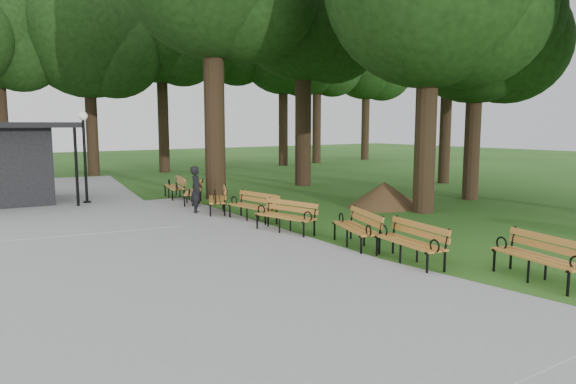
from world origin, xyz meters
TOP-DOWN VIEW (x-y plane):
  - ground at (0.00, 0.00)m, footprint 100.00×100.00m
  - path at (-4.00, 3.00)m, footprint 12.00×38.00m
  - person at (-0.80, 7.30)m, footprint 0.61×0.68m
  - lamp_post at (-3.16, 11.54)m, footprint 0.32×0.32m
  - dirt_mound at (5.23, 4.82)m, footprint 2.36×2.36m
  - bench_1 at (1.13, -3.07)m, footprint 1.01×1.99m
  - bench_2 at (0.16, -0.84)m, footprint 0.94×1.98m
  - bench_3 at (0.28, 0.92)m, footprint 1.24×2.00m
  - bench_4 at (-0.20, 3.16)m, footprint 1.08×2.00m
  - bench_5 at (-0.02, 5.10)m, footprint 0.92×1.98m
  - bench_6 at (-0.21, 7.02)m, footprint 1.42×1.99m
  - bench_7 at (-0.03, 9.24)m, footprint 1.50×1.97m
  - bench_8 at (0.02, 11.04)m, footprint 1.04×1.99m
  - lawn_tree_1 at (9.32, 4.23)m, footprint 6.08×6.08m
  - lawn_tree_4 at (6.84, 11.72)m, footprint 6.75×6.75m
  - lawn_tree_5 at (13.13, 8.48)m, footprint 5.05×5.05m
  - tree_backdrop at (7.36, 23.08)m, footprint 36.33×9.08m

SIDE VIEW (x-z plane):
  - ground at x=0.00m, z-range 0.00..0.00m
  - path at x=-4.00m, z-range 0.00..0.06m
  - bench_1 at x=1.13m, z-range 0.00..0.88m
  - bench_2 at x=0.16m, z-range 0.00..0.88m
  - bench_3 at x=0.28m, z-range 0.00..0.88m
  - bench_4 at x=-0.20m, z-range 0.00..0.88m
  - bench_5 at x=-0.02m, z-range 0.00..0.88m
  - bench_6 at x=-0.21m, z-range 0.00..0.88m
  - bench_7 at x=-0.03m, z-range 0.00..0.88m
  - bench_8 at x=0.02m, z-range 0.00..0.88m
  - dirt_mound at x=5.23m, z-range 0.00..0.88m
  - person at x=-0.80m, z-range 0.00..1.55m
  - lamp_post at x=-3.16m, z-range 0.72..4.07m
  - lawn_tree_1 at x=9.32m, z-range 1.80..11.55m
  - lawn_tree_5 at x=13.13m, z-range 2.54..12.81m
  - tree_backdrop at x=7.36m, z-range 0.00..16.22m
  - lawn_tree_4 at x=6.84m, z-range 2.38..14.00m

